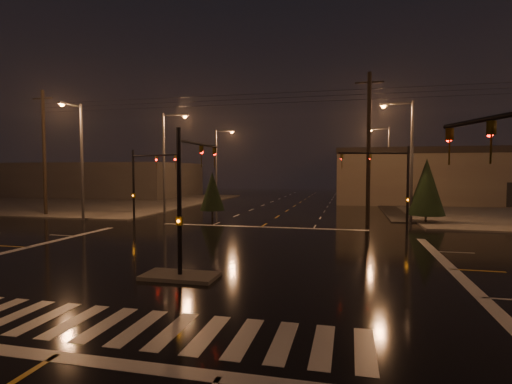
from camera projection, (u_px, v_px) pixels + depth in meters
The scene contains 19 objects.
ground at pixel (213, 257), 19.90m from camera, with size 140.00×140.00×0.00m, color black.
sidewalk_nw at pixel (82, 201), 55.93m from camera, with size 36.00×36.00×0.12m, color #45433E.
median_island at pixel (180, 276), 16.01m from camera, with size 3.00×1.60×0.15m, color #45433E.
crosswalk at pixel (106, 324), 11.15m from camera, with size 15.00×2.60×0.01m, color beige.
stop_bar_near at pixel (54, 356), 9.21m from camera, with size 16.00×0.50×0.01m, color beige.
stop_bar_far at pixel (261, 227), 30.59m from camera, with size 16.00×0.50×0.01m, color beige.
commercial_block at pixel (102, 180), 68.59m from camera, with size 30.00×18.00×5.60m, color #3F3B37.
signal_mast_median at pixel (188, 184), 16.72m from camera, with size 0.25×4.59×6.00m.
signal_mast_ne at pixel (393, 178), 27.38m from camera, with size 4.84×1.86×6.00m.
signal_mast_nw at pixel (142, 177), 31.73m from camera, with size 4.84×1.86×6.00m.
streetlight_1 at pixel (167, 156), 39.65m from camera, with size 2.77×0.32×10.00m.
streetlight_2 at pixel (218, 160), 55.20m from camera, with size 2.77×0.32×10.00m.
streetlight_3 at pixel (408, 153), 32.58m from camera, with size 2.77×0.32×10.00m.
streetlight_4 at pixel (386, 159), 52.02m from camera, with size 2.77×0.32×10.00m.
streetlight_5 at pixel (79, 153), 34.13m from camera, with size 0.32×2.77×10.00m.
utility_pole_0 at pixel (44, 152), 38.22m from camera, with size 2.20×0.32×12.00m.
utility_pole_1 at pixel (369, 148), 31.35m from camera, with size 2.20×0.32×12.00m.
conifer_0 at pixel (426, 187), 32.52m from camera, with size 2.95×2.95×5.31m.
conifer_3 at pixel (212, 191), 36.38m from camera, with size 2.24×2.24×4.20m.
Camera 1 is at (6.60, -18.69, 4.28)m, focal length 28.00 mm.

